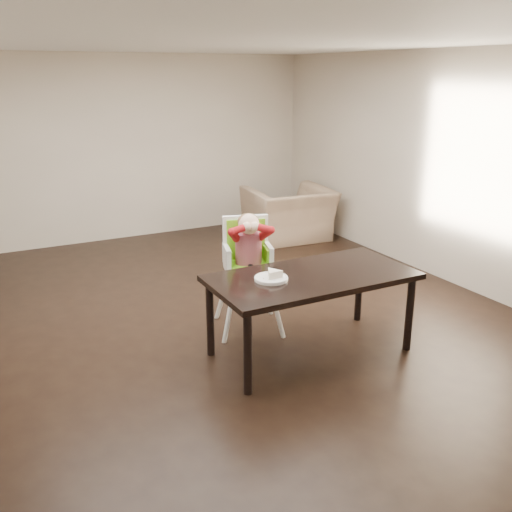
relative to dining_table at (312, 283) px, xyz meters
The scene contains 6 objects.
ground 1.31m from the dining_table, 116.37° to the left, with size 7.00×7.00×0.00m, color black.
room_walls 1.63m from the dining_table, 116.37° to the left, with size 6.02×7.02×2.71m.
dining_table is the anchor object (origin of this frame).
high_chair 0.80m from the dining_table, 108.62° to the left, with size 0.61×0.61×1.17m.
plate 0.39m from the dining_table, behind, with size 0.38×0.38×0.08m.
armchair 3.67m from the dining_table, 62.36° to the left, with size 1.20×0.78×1.05m, color #9C8063.
Camera 1 is at (-2.11, -4.93, 2.44)m, focal length 40.00 mm.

